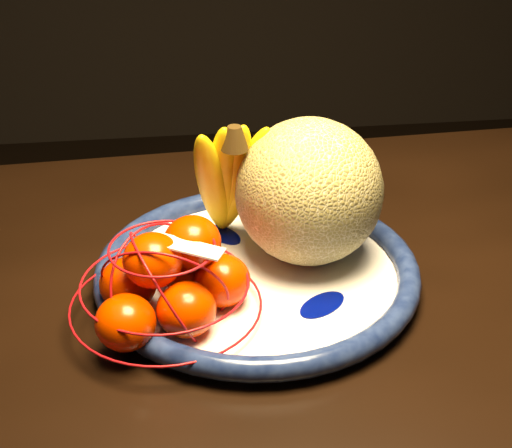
{
  "coord_description": "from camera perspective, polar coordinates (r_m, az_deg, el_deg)",
  "views": [
    {
      "loc": [
        0.23,
        -0.56,
        1.23
      ],
      "look_at": [
        0.32,
        0.17,
        0.81
      ],
      "focal_mm": 55.0,
      "sensor_mm": 36.0,
      "label": 1
    }
  ],
  "objects": [
    {
      "name": "price_tag",
      "position": [
        0.75,
        -5.08,
        -1.62
      ],
      "size": [
        0.08,
        0.05,
        0.01
      ],
      "primitive_type": "cube",
      "rotation": [
        -0.14,
        0.1,
        -0.4
      ],
      "color": "white",
      "rests_on": "mandarin_bag"
    },
    {
      "name": "cantaloupe",
      "position": [
        0.86,
        3.88,
        2.37
      ],
      "size": [
        0.16,
        0.16,
        0.16
      ],
      "primitive_type": "sphere",
      "color": "olive",
      "rests_on": "fruit_bowl"
    },
    {
      "name": "mandarin_bag",
      "position": [
        0.79,
        -6.32,
        -4.18
      ],
      "size": [
        0.26,
        0.26,
        0.12
      ],
      "rotation": [
        0.0,
        0.0,
        0.41
      ],
      "color": "#FF2E00",
      "rests_on": "fruit_bowl"
    },
    {
      "name": "banana_bunch",
      "position": [
        0.88,
        -2.06,
        3.62
      ],
      "size": [
        0.11,
        0.11,
        0.17
      ],
      "rotation": [
        0.0,
        0.0,
        0.16
      ],
      "color": "gold",
      "rests_on": "fruit_bowl"
    },
    {
      "name": "dining_table",
      "position": [
        0.85,
        -13.88,
        -13.12
      ],
      "size": [
        1.51,
        0.96,
        0.74
      ],
      "rotation": [
        0.0,
        0.0,
        0.05
      ],
      "color": "black",
      "rests_on": "ground"
    },
    {
      "name": "fruit_bowl",
      "position": [
        0.87,
        0.08,
        -3.53
      ],
      "size": [
        0.36,
        0.36,
        0.03
      ],
      "rotation": [
        0.0,
        0.0,
        0.04
      ],
      "color": "white",
      "rests_on": "dining_table"
    }
  ]
}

